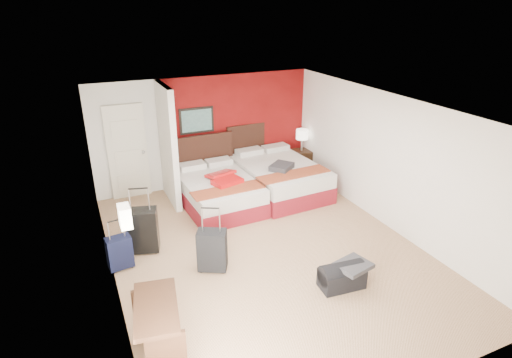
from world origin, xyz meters
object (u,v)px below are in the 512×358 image
bed_left (218,193)px  red_suitcase_open (224,178)px  desk (159,333)px  suitcase_charcoal (212,252)px  table_lamp (302,140)px  suitcase_black (143,232)px  bed_right (279,178)px  suitcase_navy (120,254)px  nightstand (301,162)px  duffel_bag (342,277)px

bed_left → red_suitcase_open: red_suitcase_open is taller
desk → suitcase_charcoal: bearing=62.3°
table_lamp → suitcase_black: bearing=-154.5°
bed_right → red_suitcase_open: red_suitcase_open is taller
suitcase_navy → red_suitcase_open: bearing=24.3°
bed_left → red_suitcase_open: size_ratio=2.56×
red_suitcase_open → desk: size_ratio=0.80×
nightstand → suitcase_navy: (-4.67, -2.38, -0.03)m
suitcase_black → desk: desk is taller
suitcase_navy → desk: desk is taller
bed_right → suitcase_navy: 4.02m
nightstand → suitcase_navy: nightstand is taller
duffel_bag → desk: desk is taller
table_lamp → suitcase_charcoal: (-3.33, -3.02, -0.53)m
table_lamp → duffel_bag: (-1.70, -4.24, -0.70)m
red_suitcase_open → table_lamp: bearing=7.1°
bed_right → suitcase_navy: bearing=-159.8°
suitcase_charcoal → bed_left: bearing=95.9°
red_suitcase_open → table_lamp: size_ratio=1.49×
table_lamp → suitcase_black: table_lamp is taller
bed_right → suitcase_black: (-3.23, -1.26, 0.05)m
bed_left → suitcase_charcoal: suitcase_charcoal is taller
bed_left → suitcase_charcoal: (-0.85, -2.14, 0.03)m
table_lamp → suitcase_black: 4.71m
bed_right → suitcase_charcoal: 3.25m
duffel_bag → nightstand: bearing=73.1°
bed_right → nightstand: (1.00, 0.76, -0.03)m
bed_left → nightstand: (2.48, 0.88, -0.00)m
suitcase_charcoal → suitcase_navy: 1.49m
table_lamp → suitcase_charcoal: 4.53m
bed_left → red_suitcase_open: 0.38m
suitcase_black → bed_left: bearing=49.1°
bed_right → red_suitcase_open: bearing=-174.4°
duffel_bag → bed_left: bearing=108.0°
red_suitcase_open → suitcase_navy: (-2.29, -1.40, -0.39)m
suitcase_navy → bed_left: bearing=27.2°
table_lamp → desk: (-4.51, -4.55, -0.46)m
table_lamp → duffel_bag: 4.62m
table_lamp → suitcase_navy: 5.28m
duffel_bag → desk: 2.83m
duffel_bag → suitcase_charcoal: bearing=148.2°
bed_right → duffel_bag: size_ratio=3.33×
nightstand → suitcase_black: suitcase_black is taller
suitcase_black → suitcase_navy: bearing=-124.9°
red_suitcase_open → nightstand: size_ratio=1.30×
bed_left → suitcase_navy: (-2.19, -1.50, -0.04)m
table_lamp → suitcase_navy: bearing=-153.0°
red_suitcase_open → suitcase_charcoal: red_suitcase_open is taller
nightstand → duffel_bag: 4.57m
suitcase_black → bed_right: bearing=37.3°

